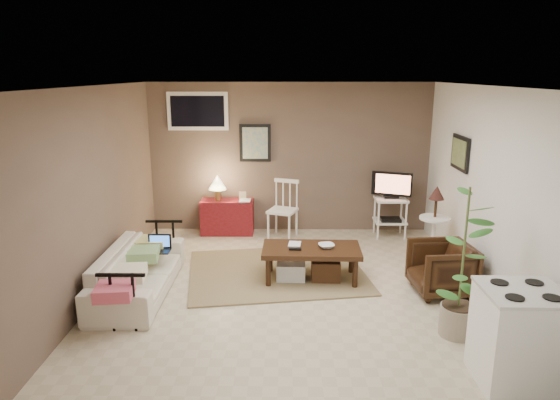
{
  "coord_description": "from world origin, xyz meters",
  "views": [
    {
      "loc": [
        -0.07,
        -5.45,
        2.55
      ],
      "look_at": [
        -0.13,
        0.35,
        1.06
      ],
      "focal_mm": 32.0,
      "sensor_mm": 36.0,
      "label": 1
    }
  ],
  "objects_px": {
    "side_table": "(435,216)",
    "armchair": "(442,266)",
    "coffee_table": "(310,261)",
    "red_console": "(226,213)",
    "tv_stand": "(391,203)",
    "spindle_chair": "(283,211)",
    "stove": "(519,337)",
    "potted_plant": "(463,258)",
    "sofa": "(138,264)"
  },
  "relations": [
    {
      "from": "side_table",
      "to": "armchair",
      "type": "bearing_deg",
      "value": -100.29
    },
    {
      "from": "coffee_table",
      "to": "red_console",
      "type": "xyz_separation_m",
      "value": [
        -1.27,
        1.88,
        0.08
      ]
    },
    {
      "from": "coffee_table",
      "to": "tv_stand",
      "type": "relative_size",
      "value": 1.18
    },
    {
      "from": "spindle_chair",
      "to": "red_console",
      "type": "bearing_deg",
      "value": 171.0
    },
    {
      "from": "spindle_chair",
      "to": "side_table",
      "type": "relative_size",
      "value": 0.83
    },
    {
      "from": "stove",
      "to": "coffee_table",
      "type": "bearing_deg",
      "value": 127.32
    },
    {
      "from": "side_table",
      "to": "stove",
      "type": "distance_m",
      "value": 2.74
    },
    {
      "from": "tv_stand",
      "to": "stove",
      "type": "distance_m",
      "value": 3.89
    },
    {
      "from": "armchair",
      "to": "potted_plant",
      "type": "distance_m",
      "value": 1.1
    },
    {
      "from": "spindle_chair",
      "to": "side_table",
      "type": "xyz_separation_m",
      "value": [
        2.05,
        -1.13,
        0.25
      ]
    },
    {
      "from": "stove",
      "to": "side_table",
      "type": "bearing_deg",
      "value": 88.34
    },
    {
      "from": "side_table",
      "to": "spindle_chair",
      "type": "bearing_deg",
      "value": 151.26
    },
    {
      "from": "coffee_table",
      "to": "side_table",
      "type": "distance_m",
      "value": 1.85
    },
    {
      "from": "coffee_table",
      "to": "potted_plant",
      "type": "bearing_deg",
      "value": -43.66
    },
    {
      "from": "spindle_chair",
      "to": "sofa",
      "type": "bearing_deg",
      "value": -128.71
    },
    {
      "from": "spindle_chair",
      "to": "potted_plant",
      "type": "distance_m",
      "value": 3.55
    },
    {
      "from": "spindle_chair",
      "to": "stove",
      "type": "distance_m",
      "value": 4.33
    },
    {
      "from": "coffee_table",
      "to": "tv_stand",
      "type": "bearing_deg",
      "value": 52.58
    },
    {
      "from": "spindle_chair",
      "to": "armchair",
      "type": "distance_m",
      "value": 2.8
    },
    {
      "from": "side_table",
      "to": "stove",
      "type": "height_order",
      "value": "side_table"
    },
    {
      "from": "armchair",
      "to": "sofa",
      "type": "bearing_deg",
      "value": -95.0
    },
    {
      "from": "tv_stand",
      "to": "side_table",
      "type": "xyz_separation_m",
      "value": [
        0.35,
        -1.15,
        0.12
      ]
    },
    {
      "from": "tv_stand",
      "to": "side_table",
      "type": "distance_m",
      "value": 1.21
    },
    {
      "from": "potted_plant",
      "to": "sofa",
      "type": "bearing_deg",
      "value": 164.63
    },
    {
      "from": "coffee_table",
      "to": "spindle_chair",
      "type": "xyz_separation_m",
      "value": [
        -0.36,
        1.73,
        0.17
      ]
    },
    {
      "from": "sofa",
      "to": "red_console",
      "type": "relative_size",
      "value": 1.92
    },
    {
      "from": "coffee_table",
      "to": "red_console",
      "type": "bearing_deg",
      "value": 124.05
    },
    {
      "from": "armchair",
      "to": "spindle_chair",
      "type": "bearing_deg",
      "value": -143.49
    },
    {
      "from": "coffee_table",
      "to": "stove",
      "type": "relative_size",
      "value": 1.44
    },
    {
      "from": "sofa",
      "to": "armchair",
      "type": "height_order",
      "value": "sofa"
    },
    {
      "from": "armchair",
      "to": "stove",
      "type": "height_order",
      "value": "stove"
    },
    {
      "from": "red_console",
      "to": "side_table",
      "type": "distance_m",
      "value": 3.24
    },
    {
      "from": "armchair",
      "to": "red_console",
      "type": "bearing_deg",
      "value": -134.13
    },
    {
      "from": "spindle_chair",
      "to": "armchair",
      "type": "bearing_deg",
      "value": -47.93
    },
    {
      "from": "tv_stand",
      "to": "side_table",
      "type": "height_order",
      "value": "side_table"
    },
    {
      "from": "sofa",
      "to": "armchair",
      "type": "bearing_deg",
      "value": -89.45
    },
    {
      "from": "armchair",
      "to": "stove",
      "type": "relative_size",
      "value": 0.79
    },
    {
      "from": "coffee_table",
      "to": "side_table",
      "type": "height_order",
      "value": "side_table"
    },
    {
      "from": "armchair",
      "to": "potted_plant",
      "type": "relative_size",
      "value": 0.44
    },
    {
      "from": "stove",
      "to": "red_console",
      "type": "bearing_deg",
      "value": 125.82
    },
    {
      "from": "side_table",
      "to": "stove",
      "type": "relative_size",
      "value": 1.27
    },
    {
      "from": "potted_plant",
      "to": "stove",
      "type": "relative_size",
      "value": 1.81
    },
    {
      "from": "red_console",
      "to": "potted_plant",
      "type": "height_order",
      "value": "potted_plant"
    },
    {
      "from": "coffee_table",
      "to": "red_console",
      "type": "distance_m",
      "value": 2.27
    },
    {
      "from": "side_table",
      "to": "armchair",
      "type": "height_order",
      "value": "side_table"
    },
    {
      "from": "tv_stand",
      "to": "potted_plant",
      "type": "xyz_separation_m",
      "value": [
        0.05,
        -3.09,
        0.27
      ]
    },
    {
      "from": "spindle_chair",
      "to": "side_table",
      "type": "height_order",
      "value": "side_table"
    },
    {
      "from": "red_console",
      "to": "coffee_table",
      "type": "bearing_deg",
      "value": -55.95
    },
    {
      "from": "sofa",
      "to": "red_console",
      "type": "xyz_separation_m",
      "value": [
        0.78,
        2.26,
        -0.03
      ]
    },
    {
      "from": "sofa",
      "to": "tv_stand",
      "type": "height_order",
      "value": "tv_stand"
    }
  ]
}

